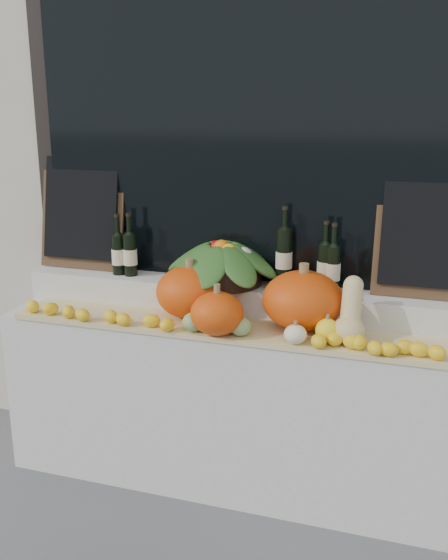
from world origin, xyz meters
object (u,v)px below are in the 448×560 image
at_px(pumpkin_right, 303,300).
at_px(butternut_squash, 350,315).
at_px(produce_bowl, 222,262).
at_px(pumpkin_left, 190,292).
at_px(wine_bottle_tall, 284,257).

xyz_separation_m(pumpkin_right, butternut_squash, (0.23, -0.10, -0.01)).
height_order(butternut_squash, produce_bowl, produce_bowl).
bearing_deg(butternut_squash, pumpkin_left, 173.45).
height_order(pumpkin_left, produce_bowl, produce_bowl).
bearing_deg(pumpkin_left, pumpkin_right, 1.09).
bearing_deg(produce_bowl, butternut_squash, -21.50).
height_order(butternut_squash, wine_bottle_tall, wine_bottle_tall).
relative_size(pumpkin_right, wine_bottle_tall, 0.95).
bearing_deg(butternut_squash, pumpkin_right, 156.41).
bearing_deg(produce_bowl, wine_bottle_tall, 8.55).
distance_m(pumpkin_left, wine_bottle_tall, 0.50).
xyz_separation_m(pumpkin_left, butternut_squash, (0.80, -0.09, -0.01)).
distance_m(pumpkin_left, produce_bowl, 0.24).
bearing_deg(pumpkin_right, produce_bowl, 159.61).
relative_size(butternut_squash, wine_bottle_tall, 0.71).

